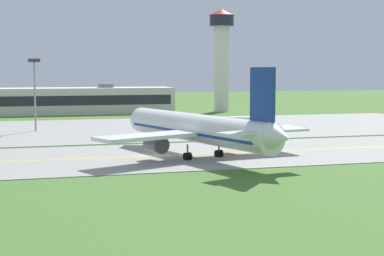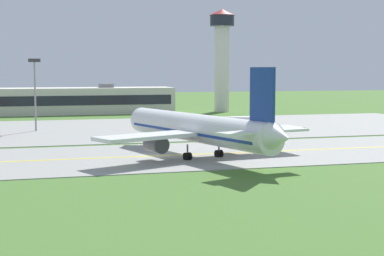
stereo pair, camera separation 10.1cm
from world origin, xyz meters
name	(u,v)px [view 1 (the left image)]	position (x,y,z in m)	size (l,w,h in m)	color
ground_plane	(154,157)	(0.00, 0.00, 0.00)	(500.00, 500.00, 0.00)	#47702D
taxiway_strip	(154,156)	(0.00, 0.00, 0.05)	(240.00, 28.00, 0.10)	gray
apron_pad	(158,128)	(10.00, 42.00, 0.05)	(140.00, 52.00, 0.10)	gray
taxiway_centreline	(154,156)	(0.00, 0.00, 0.11)	(220.00, 0.60, 0.01)	yellow
airplane_lead	(198,129)	(5.70, -2.70, 4.13)	(31.94, 38.98, 12.70)	white
service_truck_fuel	(236,122)	(25.32, 34.99, 1.53)	(6.25, 3.09, 2.60)	silver
service_truck_catering	(229,128)	(19.16, 22.03, 1.53)	(6.19, 4.86, 2.60)	red
service_truck_pushback	(150,122)	(7.99, 40.47, 1.53)	(4.10, 6.33, 2.60)	orange
terminal_building	(62,101)	(-7.08, 90.84, 3.72)	(63.31, 13.40, 8.62)	beige
control_tower	(222,51)	(39.65, 87.21, 18.12)	(7.60, 7.60, 30.42)	silver
apron_light_mast	(35,85)	(-15.46, 41.86, 9.33)	(2.40, 0.50, 14.70)	gray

